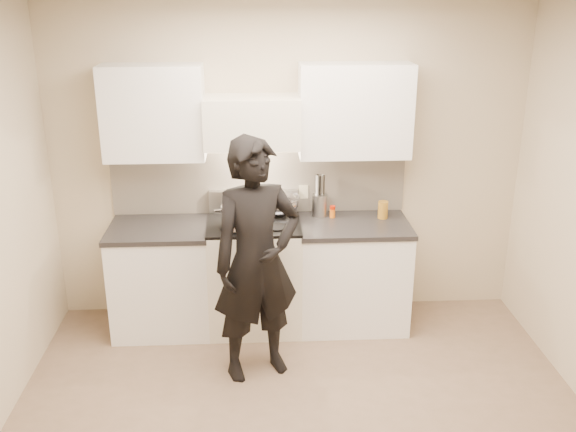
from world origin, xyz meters
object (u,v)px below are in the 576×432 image
at_px(stove, 255,274).
at_px(person, 257,261).
at_px(utensil_crock, 320,203).
at_px(counter_right, 352,273).
at_px(wok, 277,202).

bearing_deg(stove, person, -88.66).
distance_m(utensil_crock, person, 1.07).
height_order(stove, counter_right, stove).
distance_m(counter_right, person, 1.17).
height_order(stove, person, person).
distance_m(counter_right, utensil_crock, 0.66).
bearing_deg(person, counter_right, 19.95).
xyz_separation_m(stove, wok, (0.20, 0.14, 0.59)).
distance_m(stove, person, 0.84).
distance_m(wok, person, 0.89).
relative_size(stove, person, 0.53).
xyz_separation_m(stove, person, (0.02, -0.72, 0.44)).
bearing_deg(utensil_crock, person, -120.82).
relative_size(counter_right, person, 0.50).
height_order(stove, wok, wok).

